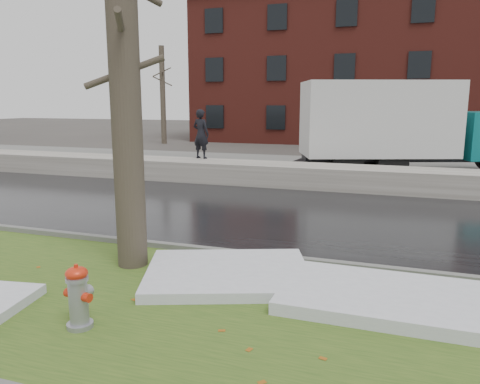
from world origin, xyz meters
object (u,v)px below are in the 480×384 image
(fire_hydrant, at_px, (78,294))
(worker, at_px, (201,134))
(tree, at_px, (125,76))
(box_truck, at_px, (407,126))

(fire_hydrant, xyz_separation_m, worker, (-3.34, 11.54, 1.18))
(tree, distance_m, box_truck, 13.45)
(tree, height_order, box_truck, tree)
(box_truck, relative_size, worker, 5.91)
(fire_hydrant, bearing_deg, worker, 115.34)
(fire_hydrant, relative_size, worker, 0.46)
(box_truck, bearing_deg, worker, -175.18)
(box_truck, bearing_deg, tree, -129.49)
(tree, relative_size, box_truck, 0.59)
(worker, bearing_deg, fire_hydrant, 118.00)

